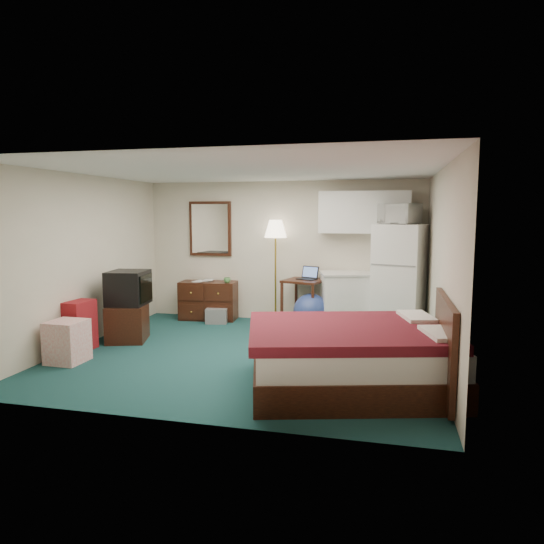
% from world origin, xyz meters
% --- Properties ---
extents(floor, '(5.00, 4.50, 0.01)m').
position_xyz_m(floor, '(0.00, 0.00, 0.00)').
color(floor, '#163C3D').
rests_on(floor, ground).
extents(ceiling, '(5.00, 4.50, 0.01)m').
position_xyz_m(ceiling, '(0.00, 0.00, 2.50)').
color(ceiling, beige).
rests_on(ceiling, walls).
extents(walls, '(5.01, 4.51, 2.50)m').
position_xyz_m(walls, '(0.00, 0.00, 1.25)').
color(walls, beige).
rests_on(walls, floor).
extents(mirror, '(0.80, 0.06, 1.00)m').
position_xyz_m(mirror, '(-1.35, 2.22, 1.65)').
color(mirror, white).
rests_on(mirror, walls).
extents(upper_cabinets, '(1.50, 0.35, 0.70)m').
position_xyz_m(upper_cabinets, '(1.45, 2.08, 1.95)').
color(upper_cabinets, white).
rests_on(upper_cabinets, walls).
extents(headboard, '(0.06, 1.56, 1.00)m').
position_xyz_m(headboard, '(2.46, -0.98, 0.55)').
color(headboard, black).
rests_on(headboard, walls).
extents(dresser, '(1.06, 0.55, 0.70)m').
position_xyz_m(dresser, '(-1.32, 1.98, 0.35)').
color(dresser, black).
rests_on(dresser, floor).
extents(floor_lamp, '(0.43, 0.43, 1.82)m').
position_xyz_m(floor_lamp, '(-0.07, 2.05, 0.91)').
color(floor_lamp, gold).
rests_on(floor_lamp, floor).
extents(desk, '(0.77, 0.77, 0.80)m').
position_xyz_m(desk, '(0.47, 1.91, 0.40)').
color(desk, black).
rests_on(desk, floor).
extents(exercise_ball, '(0.62, 0.62, 0.59)m').
position_xyz_m(exercise_ball, '(0.62, 1.69, 0.30)').
color(exercise_ball, navy).
rests_on(exercise_ball, floor).
extents(kitchen_counter, '(0.97, 0.83, 0.92)m').
position_xyz_m(kitchen_counter, '(1.20, 1.91, 0.46)').
color(kitchen_counter, white).
rests_on(kitchen_counter, floor).
extents(fridge, '(0.91, 0.91, 1.76)m').
position_xyz_m(fridge, '(2.05, 1.71, 0.88)').
color(fridge, white).
rests_on(fridge, floor).
extents(bed, '(2.50, 2.17, 0.69)m').
position_xyz_m(bed, '(1.48, -0.98, 0.34)').
color(bed, '#501218').
rests_on(bed, floor).
extents(tv_stand, '(0.71, 0.74, 0.55)m').
position_xyz_m(tv_stand, '(-1.97, 0.26, 0.28)').
color(tv_stand, black).
rests_on(tv_stand, floor).
extents(suitcase, '(0.31, 0.46, 0.71)m').
position_xyz_m(suitcase, '(-2.35, -0.36, 0.35)').
color(suitcase, maroon).
rests_on(suitcase, floor).
extents(retail_box, '(0.45, 0.45, 0.55)m').
position_xyz_m(retail_box, '(-2.18, -0.89, 0.27)').
color(retail_box, silver).
rests_on(retail_box, floor).
extents(file_bin, '(0.42, 0.35, 0.26)m').
position_xyz_m(file_bin, '(-1.06, 1.72, 0.13)').
color(file_bin, slate).
rests_on(file_bin, floor).
extents(cardboard_box_a, '(0.28, 0.26, 0.20)m').
position_xyz_m(cardboard_box_a, '(-0.18, 1.56, 0.10)').
color(cardboard_box_a, '#9A804B').
rests_on(cardboard_box_a, floor).
extents(cardboard_box_b, '(0.27, 0.31, 0.29)m').
position_xyz_m(cardboard_box_b, '(0.26, 1.19, 0.14)').
color(cardboard_box_b, '#9A804B').
rests_on(cardboard_box_b, floor).
extents(laptop, '(0.39, 0.36, 0.22)m').
position_xyz_m(laptop, '(0.51, 1.92, 0.91)').
color(laptop, black).
rests_on(laptop, desk).
extents(crt_tv, '(0.64, 0.67, 0.52)m').
position_xyz_m(crt_tv, '(-1.97, 0.31, 0.81)').
color(crt_tv, black).
rests_on(crt_tv, tv_stand).
extents(microwave, '(0.66, 0.60, 0.40)m').
position_xyz_m(microwave, '(2.01, 1.69, 1.96)').
color(microwave, white).
rests_on(microwave, fridge).
extents(book_a, '(0.18, 0.06, 0.25)m').
position_xyz_m(book_a, '(-1.55, 1.94, 0.82)').
color(book_a, '#9A804B').
rests_on(book_a, dresser).
extents(book_b, '(0.17, 0.06, 0.23)m').
position_xyz_m(book_b, '(-1.43, 2.06, 0.81)').
color(book_b, '#9A804B').
rests_on(book_b, dresser).
extents(mug, '(0.13, 0.10, 0.12)m').
position_xyz_m(mug, '(-0.92, 1.89, 0.76)').
color(mug, '#488041').
rests_on(mug, dresser).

